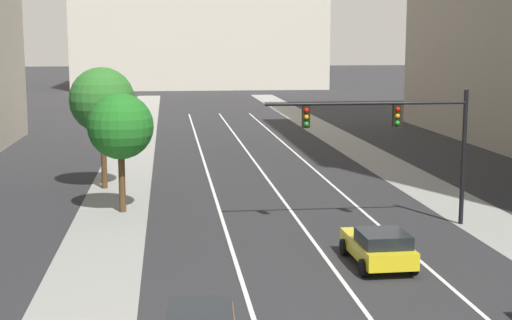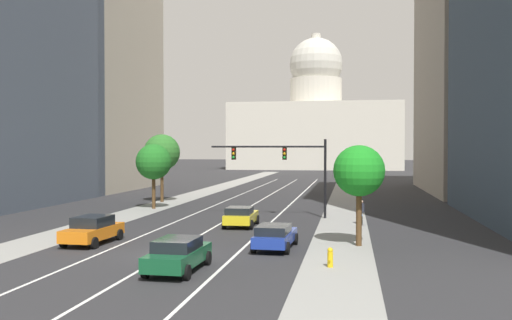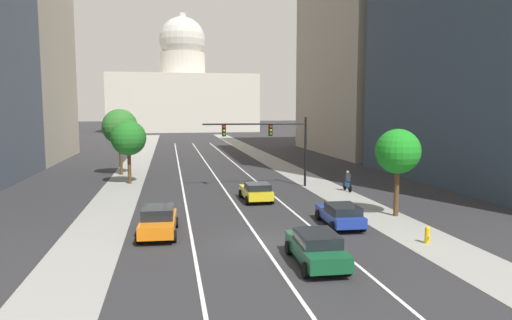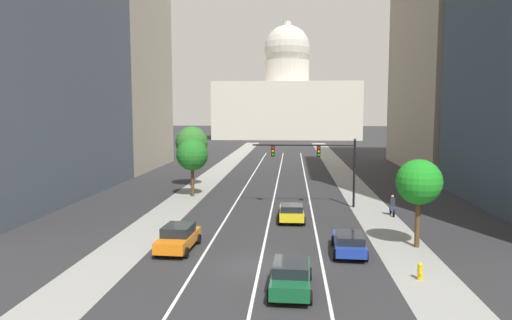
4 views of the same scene
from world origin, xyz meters
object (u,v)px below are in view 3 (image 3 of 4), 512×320
object	(u,v)px
car_yellow	(256,191)
traffic_signal_mast	(272,137)
capitol_building	(183,93)
car_green	(316,247)
street_tree_near_left	(120,127)
street_tree_mid_left	(129,138)
car_blue	(340,214)
street_tree_near_right	(398,152)
fire_hydrant	(427,235)
cyclist	(348,181)
car_orange	(158,221)

from	to	relation	value
car_yellow	traffic_signal_mast	world-z (taller)	traffic_signal_mast
capitol_building	car_green	bearing A→B (deg)	-89.21
street_tree_near_left	street_tree_mid_left	size ratio (longest dim) A/B	1.18
car_blue	street_tree_near_right	world-z (taller)	street_tree_near_right
fire_hydrant	street_tree_near_right	world-z (taller)	street_tree_near_right
car_blue	street_tree_near_right	bearing A→B (deg)	-65.35
cyclist	car_blue	bearing A→B (deg)	154.33
traffic_signal_mast	street_tree_near_left	distance (m)	17.23
car_blue	street_tree_near_left	world-z (taller)	street_tree_near_left
car_orange	street_tree_near_right	size ratio (longest dim) A/B	0.80
cyclist	traffic_signal_mast	bearing A→B (deg)	59.51
capitol_building	street_tree_near_right	bearing A→B (deg)	-85.33
car_orange	street_tree_near_right	distance (m)	15.31
capitol_building	street_tree_near_left	world-z (taller)	capitol_building
car_green	car_yellow	xyz separation A→B (m)	(0.00, 14.21, -0.03)
capitol_building	street_tree_near_right	size ratio (longest dim) A/B	7.82
car_blue	street_tree_mid_left	world-z (taller)	street_tree_mid_left
car_yellow	street_tree_mid_left	distance (m)	14.50
street_tree_near_left	street_tree_mid_left	bearing A→B (deg)	-77.56
car_green	car_yellow	bearing A→B (deg)	1.64
traffic_signal_mast	street_tree_near_right	world-z (taller)	traffic_signal_mast
car_yellow	cyclist	bearing A→B (deg)	-73.53
capitol_building	fire_hydrant	bearing A→B (deg)	-86.18
fire_hydrant	car_yellow	bearing A→B (deg)	118.11
capitol_building	car_yellow	world-z (taller)	capitol_building
car_green	car_orange	bearing A→B (deg)	50.36
car_blue	street_tree_mid_left	distance (m)	22.79
car_green	fire_hydrant	xyz separation A→B (m)	(6.55, 1.96, -0.31)
traffic_signal_mast	fire_hydrant	distance (m)	18.86
fire_hydrant	street_tree_near_left	size ratio (longest dim) A/B	0.13
car_orange	car_blue	xyz separation A→B (m)	(10.40, -0.00, -0.08)
car_blue	street_tree_near_left	size ratio (longest dim) A/B	0.65
car_green	fire_hydrant	world-z (taller)	car_green
car_green	street_tree_near_left	distance (m)	32.63
street_tree_mid_left	street_tree_near_right	bearing A→B (deg)	-42.58
traffic_signal_mast	street_tree_near_left	size ratio (longest dim) A/B	1.34
car_orange	car_yellow	distance (m)	10.68
capitol_building	street_tree_near_right	distance (m)	118.60
capitol_building	cyclist	size ratio (longest dim) A/B	25.38
street_tree_near_left	fire_hydrant	bearing A→B (deg)	-57.92
car_orange	fire_hydrant	world-z (taller)	car_orange
street_tree_mid_left	car_blue	bearing A→B (deg)	-53.63
car_yellow	street_tree_near_right	xyz separation A→B (m)	(7.90, -6.34, 3.39)
car_yellow	street_tree_near_left	distance (m)	20.12
capitol_building	traffic_signal_mast	distance (m)	106.22
car_green	street_tree_near_left	bearing A→B (deg)	21.99
car_orange	traffic_signal_mast	size ratio (longest dim) A/B	0.49
street_tree_near_left	car_yellow	bearing A→B (deg)	-55.12
street_tree_near_right	street_tree_near_left	size ratio (longest dim) A/B	0.82
car_blue	cyclist	size ratio (longest dim) A/B	2.59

